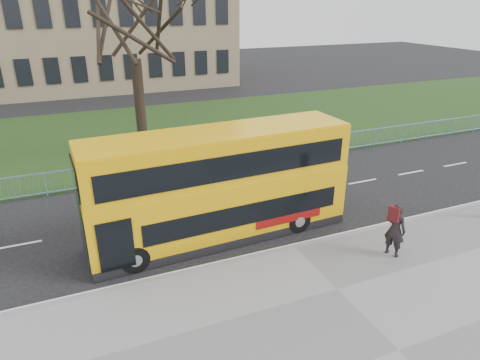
% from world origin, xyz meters
% --- Properties ---
extents(ground, '(120.00, 120.00, 0.00)m').
position_xyz_m(ground, '(0.00, 0.00, 0.00)').
color(ground, black).
rests_on(ground, ground).
extents(pavement, '(80.00, 10.50, 0.12)m').
position_xyz_m(pavement, '(0.00, -6.75, 0.06)').
color(pavement, slate).
rests_on(pavement, ground).
extents(kerb, '(80.00, 0.20, 0.14)m').
position_xyz_m(kerb, '(0.00, -1.55, 0.07)').
color(kerb, gray).
rests_on(kerb, ground).
extents(grass_verge, '(80.00, 15.40, 0.08)m').
position_xyz_m(grass_verge, '(0.00, 14.30, 0.04)').
color(grass_verge, '#1A3714').
rests_on(grass_verge, ground).
extents(guard_railing, '(40.00, 0.12, 1.10)m').
position_xyz_m(guard_railing, '(0.00, 6.60, 0.55)').
color(guard_railing, '#78AAD5').
rests_on(guard_railing, ground).
extents(bare_tree, '(8.70, 8.70, 12.43)m').
position_xyz_m(bare_tree, '(-3.00, 10.00, 6.30)').
color(bare_tree, black).
rests_on(bare_tree, grass_verge).
extents(civic_building, '(30.00, 15.00, 14.00)m').
position_xyz_m(civic_building, '(-5.00, 35.00, 7.00)').
color(civic_building, '#8B7558').
rests_on(civic_building, ground).
extents(yellow_bus, '(9.49, 2.61, 3.94)m').
position_xyz_m(yellow_bus, '(-2.04, 0.39, 2.11)').
color(yellow_bus, '#F4B20A').
rests_on(yellow_bus, ground).
extents(pedestrian, '(0.70, 0.82, 1.90)m').
position_xyz_m(pedestrian, '(2.78, -3.24, 1.07)').
color(pedestrian, black).
rests_on(pedestrian, pavement).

